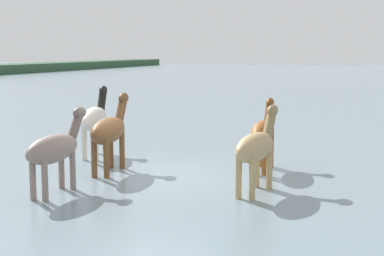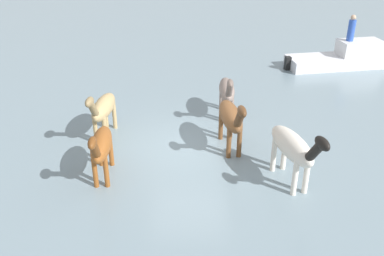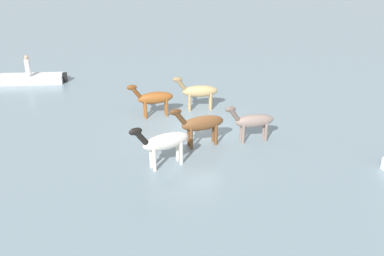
{
  "view_description": "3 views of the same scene",
  "coord_description": "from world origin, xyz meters",
  "px_view_note": "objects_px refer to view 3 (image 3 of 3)",
  "views": [
    {
      "loc": [
        -12.76,
        -5.36,
        3.08
      ],
      "look_at": [
        0.34,
        -0.83,
        1.18
      ],
      "focal_mm": 53.34,
      "sensor_mm": 36.0,
      "label": 1
    },
    {
      "loc": [
        11.33,
        -0.09,
        6.51
      ],
      "look_at": [
        0.45,
        0.08,
        0.96
      ],
      "focal_mm": 39.6,
      "sensor_mm": 36.0,
      "label": 2
    },
    {
      "loc": [
        4.46,
        18.96,
        9.57
      ],
      "look_at": [
        0.31,
        0.95,
        0.74
      ],
      "focal_mm": 43.37,
      "sensor_mm": 36.0,
      "label": 3
    }
  ],
  "objects_px": {
    "boat_dinghy_port": "(32,80)",
    "horse_dun_straggler": "(253,121)",
    "horse_pinto_flank": "(164,142)",
    "person_watcher_seated": "(28,66)",
    "horse_gray_outer": "(154,98)",
    "horse_chestnut_trailing": "(201,124)",
    "horse_rear_stallion": "(198,91)"
  },
  "relations": [
    {
      "from": "boat_dinghy_port",
      "to": "horse_dun_straggler",
      "type": "bearing_deg",
      "value": 143.97
    },
    {
      "from": "horse_pinto_flank",
      "to": "person_watcher_seated",
      "type": "distance_m",
      "value": 13.02
    },
    {
      "from": "horse_gray_outer",
      "to": "boat_dinghy_port",
      "type": "xyz_separation_m",
      "value": [
        6.42,
        -6.6,
        -0.83
      ]
    },
    {
      "from": "horse_pinto_flank",
      "to": "person_watcher_seated",
      "type": "height_order",
      "value": "horse_pinto_flank"
    },
    {
      "from": "horse_chestnut_trailing",
      "to": "horse_gray_outer",
      "type": "bearing_deg",
      "value": -74.6
    },
    {
      "from": "horse_dun_straggler",
      "to": "boat_dinghy_port",
      "type": "height_order",
      "value": "horse_dun_straggler"
    },
    {
      "from": "horse_gray_outer",
      "to": "horse_rear_stallion",
      "type": "distance_m",
      "value": 2.4
    },
    {
      "from": "boat_dinghy_port",
      "to": "horse_gray_outer",
      "type": "bearing_deg",
      "value": 143.21
    },
    {
      "from": "horse_pinto_flank",
      "to": "boat_dinghy_port",
      "type": "bearing_deg",
      "value": -78.03
    },
    {
      "from": "horse_pinto_flank",
      "to": "person_watcher_seated",
      "type": "xyz_separation_m",
      "value": [
        6.17,
        -11.47,
        0.02
      ]
    },
    {
      "from": "horse_dun_straggler",
      "to": "horse_pinto_flank",
      "type": "bearing_deg",
      "value": 18.2
    },
    {
      "from": "horse_chestnut_trailing",
      "to": "horse_pinto_flank",
      "type": "bearing_deg",
      "value": 30.1
    },
    {
      "from": "horse_pinto_flank",
      "to": "horse_gray_outer",
      "type": "distance_m",
      "value": 5.06
    },
    {
      "from": "horse_chestnut_trailing",
      "to": "person_watcher_seated",
      "type": "distance_m",
      "value": 12.86
    },
    {
      "from": "horse_gray_outer",
      "to": "horse_rear_stallion",
      "type": "height_order",
      "value": "horse_rear_stallion"
    },
    {
      "from": "horse_dun_straggler",
      "to": "boat_dinghy_port",
      "type": "bearing_deg",
      "value": -44.43
    },
    {
      "from": "boat_dinghy_port",
      "to": "horse_rear_stallion",
      "type": "bearing_deg",
      "value": 153.62
    },
    {
      "from": "horse_dun_straggler",
      "to": "person_watcher_seated",
      "type": "height_order",
      "value": "horse_dun_straggler"
    },
    {
      "from": "horse_gray_outer",
      "to": "horse_dun_straggler",
      "type": "bearing_deg",
      "value": 133.83
    },
    {
      "from": "boat_dinghy_port",
      "to": "horse_pinto_flank",
      "type": "bearing_deg",
      "value": 126.5
    },
    {
      "from": "horse_dun_straggler",
      "to": "person_watcher_seated",
      "type": "distance_m",
      "value": 14.52
    },
    {
      "from": "horse_pinto_flank",
      "to": "horse_chestnut_trailing",
      "type": "bearing_deg",
      "value": -158.17
    },
    {
      "from": "horse_gray_outer",
      "to": "horse_rear_stallion",
      "type": "relative_size",
      "value": 0.97
    },
    {
      "from": "horse_pinto_flank",
      "to": "horse_dun_straggler",
      "type": "height_order",
      "value": "horse_pinto_flank"
    },
    {
      "from": "horse_gray_outer",
      "to": "person_watcher_seated",
      "type": "bearing_deg",
      "value": -46.99
    },
    {
      "from": "person_watcher_seated",
      "to": "horse_chestnut_trailing",
      "type": "bearing_deg",
      "value": 128.67
    },
    {
      "from": "horse_rear_stallion",
      "to": "person_watcher_seated",
      "type": "xyz_separation_m",
      "value": [
        8.9,
        -6.07,
        0.11
      ]
    },
    {
      "from": "horse_chestnut_trailing",
      "to": "horse_dun_straggler",
      "type": "distance_m",
      "value": 2.36
    },
    {
      "from": "boat_dinghy_port",
      "to": "person_watcher_seated",
      "type": "relative_size",
      "value": 3.43
    },
    {
      "from": "horse_pinto_flank",
      "to": "boat_dinghy_port",
      "type": "xyz_separation_m",
      "value": [
        6.06,
        -11.65,
        -0.94
      ]
    },
    {
      "from": "horse_pinto_flank",
      "to": "boat_dinghy_port",
      "type": "height_order",
      "value": "horse_pinto_flank"
    },
    {
      "from": "person_watcher_seated",
      "to": "horse_gray_outer",
      "type": "bearing_deg",
      "value": 135.45
    }
  ]
}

